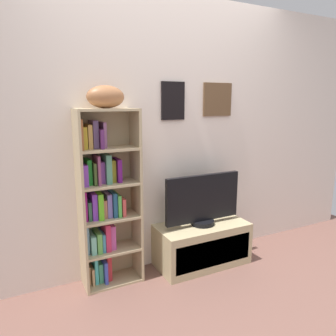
{
  "coord_description": "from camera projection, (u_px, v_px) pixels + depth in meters",
  "views": [
    {
      "loc": [
        -1.24,
        -1.46,
        1.51
      ],
      "look_at": [
        -0.09,
        0.85,
        0.97
      ],
      "focal_mm": 33.94,
      "sensor_mm": 36.0,
      "label": 1
    }
  ],
  "objects": [
    {
      "name": "television",
      "position": [
        203.0,
        200.0,
        2.9
      ],
      "size": [
        0.75,
        0.22,
        0.47
      ],
      "color": "black",
      "rests_on": "tv_stand"
    },
    {
      "name": "ground",
      "position": [
        237.0,
        334.0,
        2.13
      ],
      "size": [
        5.2,
        5.2,
        0.04
      ],
      "primitive_type": "cube",
      "color": "brown"
    },
    {
      "name": "football",
      "position": [
        106.0,
        97.0,
        2.42
      ],
      "size": [
        0.32,
        0.21,
        0.17
      ],
      "primitive_type": "ellipsoid",
      "rotation": [
        0.0,
        0.0,
        0.11
      ],
      "color": "#955E39",
      "rests_on": "bookshelf"
    },
    {
      "name": "tv_stand",
      "position": [
        202.0,
        244.0,
        2.99
      ],
      "size": [
        0.86,
        0.42,
        0.39
      ],
      "color": "tan",
      "rests_on": "ground"
    },
    {
      "name": "back_wall",
      "position": [
        164.0,
        136.0,
        2.87
      ],
      "size": [
        4.8,
        0.08,
        2.42
      ],
      "color": "beige",
      "rests_on": "ground"
    },
    {
      "name": "bookshelf",
      "position": [
        104.0,
        201.0,
        2.59
      ],
      "size": [
        0.48,
        0.26,
        1.46
      ],
      "color": "tan",
      "rests_on": "ground"
    }
  ]
}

